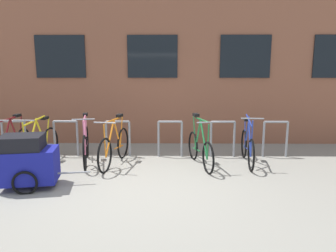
{
  "coord_description": "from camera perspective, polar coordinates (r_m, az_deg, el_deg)",
  "views": [
    {
      "loc": [
        0.52,
        -5.1,
        1.96
      ],
      "look_at": [
        0.42,
        1.6,
        0.77
      ],
      "focal_mm": 33.43,
      "sensor_mm": 36.0,
      "label": 1
    }
  ],
  "objects": [
    {
      "name": "ground_plane",
      "position": [
        5.48,
        -4.75,
        -10.86
      ],
      "size": [
        42.0,
        42.0,
        0.0
      ],
      "primitive_type": "plane",
      "color": "gray"
    },
    {
      "name": "bicycle_green",
      "position": [
        6.53,
        5.86,
        -4.02
      ],
      "size": [
        0.52,
        1.62,
        1.07
      ],
      "color": "black",
      "rests_on": "ground"
    },
    {
      "name": "bicycle_pink",
      "position": [
        6.96,
        -14.76,
        -3.23
      ],
      "size": [
        0.54,
        1.76,
        1.04
      ],
      "color": "black",
      "rests_on": "ground"
    },
    {
      "name": "bicycle_orange",
      "position": [
        6.68,
        -9.71,
        -3.66
      ],
      "size": [
        0.48,
        1.77,
        1.04
      ],
      "color": "black",
      "rests_on": "ground"
    },
    {
      "name": "bicycle_maroon",
      "position": [
        7.57,
        -26.52,
        -3.06
      ],
      "size": [
        0.44,
        1.64,
        1.02
      ],
      "color": "black",
      "rests_on": "ground"
    },
    {
      "name": "bike_trailer",
      "position": [
        5.79,
        -24.22,
        -5.77
      ],
      "size": [
        1.48,
        0.76,
        0.92
      ],
      "color": "navy",
      "rests_on": "ground"
    },
    {
      "name": "bicycle_yellow",
      "position": [
        7.16,
        -22.53,
        -3.36
      ],
      "size": [
        0.44,
        1.73,
        1.04
      ],
      "color": "black",
      "rests_on": "ground"
    },
    {
      "name": "bicycle_blue",
      "position": [
        6.86,
        14.28,
        -3.61
      ],
      "size": [
        0.44,
        1.65,
        1.07
      ],
      "color": "black",
      "rests_on": "ground"
    },
    {
      "name": "storefront_building",
      "position": [
        12.35,
        -1.68,
        15.34
      ],
      "size": [
        28.0,
        8.03,
        6.18
      ],
      "color": "brown",
      "rests_on": "ground"
    },
    {
      "name": "bike_rack",
      "position": [
        7.18,
        -4.41,
        -1.61
      ],
      "size": [
        6.58,
        0.05,
        0.84
      ],
      "color": "gray",
      "rests_on": "ground"
    }
  ]
}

